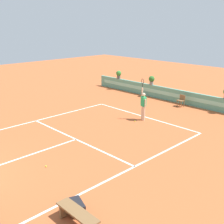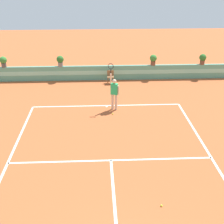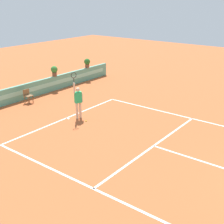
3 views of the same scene
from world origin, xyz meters
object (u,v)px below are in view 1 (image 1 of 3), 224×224
object	(u,v)px
potted_plant_far_left	(119,74)
ball_kid_chair	(181,100)
bench_courtside	(77,215)
gear_bag	(77,207)
tennis_ball_near_baseline	(135,121)
tennis_player	(143,104)
tennis_ball_mid_court	(46,166)
potted_plant_left	(152,80)

from	to	relation	value
potted_plant_far_left	ball_kid_chair	bearing A→B (deg)	-5.86
ball_kid_chair	bench_courtside	distance (m)	14.15
gear_bag	tennis_ball_near_baseline	size ratio (longest dim) A/B	10.29
bench_courtside	ball_kid_chair	bearing A→B (deg)	110.60
tennis_ball_near_baseline	tennis_player	bearing A→B (deg)	79.66
tennis_ball_near_baseline	potted_plant_far_left	distance (m)	9.14
potted_plant_far_left	tennis_ball_mid_court	bearing A→B (deg)	-57.01
ball_kid_chair	tennis_ball_mid_court	bearing A→B (deg)	-84.61
bench_courtside	tennis_ball_mid_court	size ratio (longest dim) A/B	23.53
tennis_ball_mid_court	potted_plant_left	distance (m)	13.56
ball_kid_chair	tennis_ball_mid_court	size ratio (longest dim) A/B	12.50
tennis_player	ball_kid_chair	bearing A→B (deg)	90.17
bench_courtside	tennis_ball_mid_court	distance (m)	4.06
ball_kid_chair	gear_bag	bearing A→B (deg)	-70.99
tennis_player	gear_bag	bearing A→B (deg)	-62.67
gear_bag	bench_courtside	bearing A→B (deg)	-35.34
bench_courtside	tennis_ball_mid_court	xyz separation A→B (m)	(-3.85, 1.25, -0.34)
ball_kid_chair	tennis_ball_near_baseline	xyz separation A→B (m)	(-0.10, -4.94, -0.44)
bench_courtside	potted_plant_left	xyz separation A→B (m)	(-8.33, 13.97, 1.04)
ball_kid_chair	tennis_ball_near_baseline	bearing A→B (deg)	-91.19
tennis_player	bench_courtside	bearing A→B (deg)	-60.93
tennis_ball_near_baseline	potted_plant_left	xyz separation A→B (m)	(-3.25, 5.68, 1.38)
gear_bag	potted_plant_left	world-z (taller)	potted_plant_left
ball_kid_chair	potted_plant_left	xyz separation A→B (m)	(-3.35, 0.73, 0.93)
ball_kid_chair	potted_plant_far_left	world-z (taller)	potted_plant_far_left
tennis_ball_mid_court	tennis_ball_near_baseline	bearing A→B (deg)	99.94
ball_kid_chair	tennis_ball_mid_court	world-z (taller)	ball_kid_chair
tennis_ball_mid_court	bench_courtside	bearing A→B (deg)	-18.05
ball_kid_chair	gear_bag	world-z (taller)	ball_kid_chair
tennis_player	tennis_ball_mid_court	xyz separation A→B (m)	(1.12, -7.68, -1.02)
potted_plant_far_left	potted_plant_left	world-z (taller)	same
gear_bag	potted_plant_left	bearing A→B (deg)	119.80
gear_bag	tennis_player	bearing A→B (deg)	117.33
gear_bag	potted_plant_left	distance (m)	15.70
ball_kid_chair	tennis_player	world-z (taller)	tennis_player
potted_plant_left	tennis_player	bearing A→B (deg)	-56.28
tennis_player	potted_plant_far_left	bearing A→B (deg)	144.77
tennis_player	potted_plant_left	size ratio (longest dim) A/B	3.57
gear_bag	tennis_ball_near_baseline	distance (m)	9.12
bench_courtside	tennis_ball_mid_court	bearing A→B (deg)	161.95
ball_kid_chair	tennis_player	distance (m)	4.35
gear_bag	tennis_ball_near_baseline	bearing A→B (deg)	119.81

